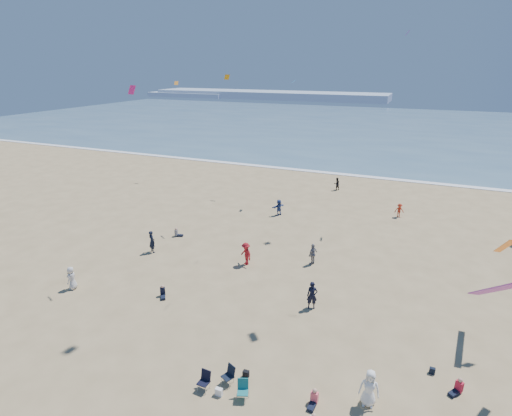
% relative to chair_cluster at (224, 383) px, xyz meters
% --- Properties ---
extents(ground, '(220.00, 220.00, 0.00)m').
position_rel_chair_cluster_xyz_m(ground, '(-2.80, -2.15, -0.50)').
color(ground, tan).
rests_on(ground, ground).
extents(ocean, '(220.00, 100.00, 0.06)m').
position_rel_chair_cluster_xyz_m(ocean, '(-2.80, 92.85, -0.47)').
color(ocean, '#476B84').
rests_on(ocean, ground).
extents(surf_line, '(220.00, 1.20, 0.08)m').
position_rel_chair_cluster_xyz_m(surf_line, '(-2.80, 42.85, -0.46)').
color(surf_line, white).
rests_on(surf_line, ground).
extents(headland_far, '(110.00, 20.00, 3.20)m').
position_rel_chair_cluster_xyz_m(headland_far, '(-62.80, 167.85, 1.10)').
color(headland_far, '#7A8EA8').
rests_on(headland_far, ground).
extents(headland_near, '(40.00, 14.00, 2.00)m').
position_rel_chair_cluster_xyz_m(headland_near, '(-102.80, 162.85, 0.50)').
color(headland_near, '#7A8EA8').
rests_on(headland_near, ground).
extents(standing_flyers, '(31.39, 38.26, 1.92)m').
position_rel_chair_cluster_xyz_m(standing_flyers, '(1.95, 13.40, 0.37)').
color(standing_flyers, black).
rests_on(standing_flyers, ground).
extents(seated_group, '(24.02, 16.11, 0.84)m').
position_rel_chair_cluster_xyz_m(seated_group, '(-0.23, 5.15, -0.08)').
color(seated_group, beige).
rests_on(seated_group, ground).
extents(chair_cluster, '(2.71, 1.52, 1.00)m').
position_rel_chair_cluster_xyz_m(chair_cluster, '(0.00, 0.00, 0.00)').
color(chair_cluster, black).
rests_on(chair_cluster, ground).
extents(white_tote, '(0.35, 0.20, 0.40)m').
position_rel_chair_cluster_xyz_m(white_tote, '(-0.13, -0.34, -0.30)').
color(white_tote, white).
rests_on(white_tote, ground).
extents(black_backpack, '(0.30, 0.22, 0.38)m').
position_rel_chair_cluster_xyz_m(black_backpack, '(0.58, 1.24, -0.31)').
color(black_backpack, black).
rests_on(black_backpack, ground).
extents(navy_bag, '(0.28, 0.18, 0.34)m').
position_rel_chair_cluster_xyz_m(navy_bag, '(9.30, 5.18, -0.33)').
color(navy_bag, black).
rests_on(navy_bag, ground).
extents(kites_aloft, '(38.83, 39.60, 29.09)m').
position_rel_chair_cluster_xyz_m(kites_aloft, '(5.49, 11.25, 13.54)').
color(kites_aloft, white).
rests_on(kites_aloft, ground).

